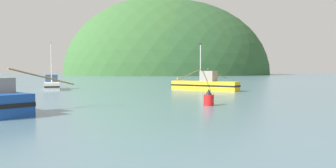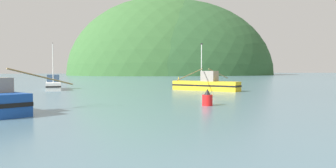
# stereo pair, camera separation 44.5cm
# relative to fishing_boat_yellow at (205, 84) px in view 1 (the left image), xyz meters

# --- Properties ---
(hill_mid_right) EXTENTS (117.98, 94.38, 96.68)m
(hill_mid_right) POSITION_rel_fishing_boat_yellow_xyz_m (38.71, 154.24, -0.89)
(hill_mid_right) COLOR #386633
(hill_mid_right) RESTS_ON ground
(hill_mid_left) EXTENTS (123.00, 98.40, 94.66)m
(hill_mid_left) POSITION_rel_fishing_boat_yellow_xyz_m (50.29, 153.59, -0.89)
(hill_mid_left) COLOR #2D562D
(hill_mid_left) RESTS_ON ground
(fishing_boat_yellow) EXTENTS (12.15, 9.66, 6.84)m
(fishing_boat_yellow) POSITION_rel_fishing_boat_yellow_xyz_m (0.00, 0.00, 0.00)
(fishing_boat_yellow) COLOR gold
(fishing_boat_yellow) RESTS_ON ground
(fishing_boat_white) EXTENTS (2.43, 8.72, 7.09)m
(fishing_boat_white) POSITION_rel_fishing_boat_yellow_xyz_m (-21.18, 9.15, -0.12)
(fishing_boat_white) COLOR white
(fishing_boat_white) RESTS_ON ground
(channel_buoy) EXTENTS (0.86, 0.86, 1.40)m
(channel_buoy) POSITION_rel_fishing_boat_yellow_xyz_m (-8.01, -18.26, -0.32)
(channel_buoy) COLOR red
(channel_buoy) RESTS_ON ground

